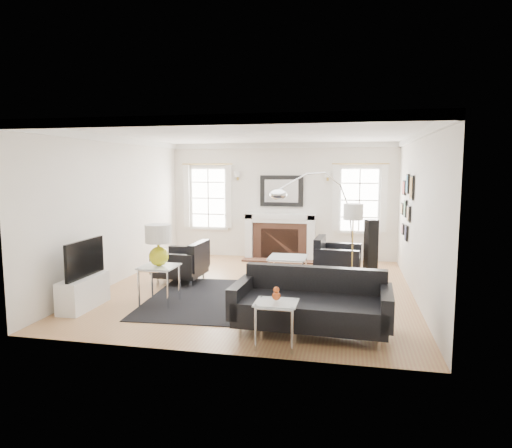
% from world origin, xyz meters
% --- Properties ---
extents(floor, '(6.00, 6.00, 0.00)m').
position_xyz_m(floor, '(0.00, 0.00, 0.00)').
color(floor, '#A96E47').
rests_on(floor, ground).
extents(back_wall, '(5.50, 0.04, 2.80)m').
position_xyz_m(back_wall, '(0.00, 3.00, 1.40)').
color(back_wall, silver).
rests_on(back_wall, floor).
extents(front_wall, '(5.50, 0.04, 2.80)m').
position_xyz_m(front_wall, '(0.00, -3.00, 1.40)').
color(front_wall, silver).
rests_on(front_wall, floor).
extents(left_wall, '(0.04, 6.00, 2.80)m').
position_xyz_m(left_wall, '(-2.75, 0.00, 1.40)').
color(left_wall, silver).
rests_on(left_wall, floor).
extents(right_wall, '(0.04, 6.00, 2.80)m').
position_xyz_m(right_wall, '(2.75, 0.00, 1.40)').
color(right_wall, silver).
rests_on(right_wall, floor).
extents(ceiling, '(5.50, 6.00, 0.02)m').
position_xyz_m(ceiling, '(0.00, 0.00, 2.80)').
color(ceiling, white).
rests_on(ceiling, back_wall).
extents(crown_molding, '(5.50, 6.00, 0.12)m').
position_xyz_m(crown_molding, '(0.00, 0.00, 2.74)').
color(crown_molding, white).
rests_on(crown_molding, back_wall).
extents(fireplace, '(1.70, 0.69, 1.11)m').
position_xyz_m(fireplace, '(0.00, 2.79, 0.54)').
color(fireplace, white).
rests_on(fireplace, floor).
extents(mantel_mirror, '(1.05, 0.07, 0.75)m').
position_xyz_m(mantel_mirror, '(0.00, 2.95, 1.65)').
color(mantel_mirror, black).
rests_on(mantel_mirror, back_wall).
extents(window_left, '(1.24, 0.15, 1.62)m').
position_xyz_m(window_left, '(-1.85, 2.95, 1.46)').
color(window_left, white).
rests_on(window_left, back_wall).
extents(window_right, '(1.24, 0.15, 1.62)m').
position_xyz_m(window_right, '(1.85, 2.95, 1.46)').
color(window_right, white).
rests_on(window_right, back_wall).
extents(gallery_wall, '(0.04, 1.73, 1.29)m').
position_xyz_m(gallery_wall, '(2.72, 1.30, 1.53)').
color(gallery_wall, black).
rests_on(gallery_wall, right_wall).
extents(tv_unit, '(0.35, 1.00, 1.09)m').
position_xyz_m(tv_unit, '(-2.44, -1.70, 0.33)').
color(tv_unit, white).
rests_on(tv_unit, floor).
extents(area_rug, '(3.34, 2.85, 0.01)m').
position_xyz_m(area_rug, '(-0.08, -0.78, 0.01)').
color(area_rug, black).
rests_on(area_rug, floor).
extents(sofa, '(2.13, 1.05, 0.68)m').
position_xyz_m(sofa, '(1.16, -2.02, 0.37)').
color(sofa, black).
rests_on(sofa, floor).
extents(armchair_left, '(0.91, 1.00, 0.65)m').
position_xyz_m(armchair_left, '(-1.49, 0.21, 0.36)').
color(armchair_left, black).
rests_on(armchair_left, floor).
extents(armchair_right, '(0.95, 1.04, 0.66)m').
position_xyz_m(armchair_right, '(1.37, 1.24, 0.37)').
color(armchair_right, black).
rests_on(armchair_right, floor).
extents(coffee_table, '(0.79, 0.79, 0.35)m').
position_xyz_m(coffee_table, '(0.38, 1.35, 0.32)').
color(coffee_table, silver).
rests_on(coffee_table, floor).
extents(side_table_left, '(0.57, 0.57, 0.63)m').
position_xyz_m(side_table_left, '(-1.36, -1.25, 0.52)').
color(side_table_left, silver).
rests_on(side_table_left, floor).
extents(nesting_table, '(0.52, 0.44, 0.57)m').
position_xyz_m(nesting_table, '(0.78, -2.65, 0.45)').
color(nesting_table, silver).
rests_on(nesting_table, floor).
extents(gourd_lamp, '(0.42, 0.42, 0.67)m').
position_xyz_m(gourd_lamp, '(-1.36, -1.25, 1.02)').
color(gourd_lamp, gold).
rests_on(gourd_lamp, side_table_left).
extents(orange_vase, '(0.11, 0.11, 0.17)m').
position_xyz_m(orange_vase, '(0.78, -2.65, 0.67)').
color(orange_vase, '#BB4818').
rests_on(orange_vase, nesting_table).
extents(arc_floor_lamp, '(1.56, 1.44, 2.21)m').
position_xyz_m(arc_floor_lamp, '(1.05, 0.41, 1.19)').
color(arc_floor_lamp, white).
rests_on(arc_floor_lamp, floor).
extents(stick_floor_lamp, '(0.33, 0.33, 1.61)m').
position_xyz_m(stick_floor_lamp, '(1.69, -0.25, 1.39)').
color(stick_floor_lamp, gold).
rests_on(stick_floor_lamp, floor).
extents(speaker_tower, '(0.30, 0.30, 1.13)m').
position_xyz_m(speaker_tower, '(2.09, 1.68, 0.57)').
color(speaker_tower, black).
rests_on(speaker_tower, floor).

